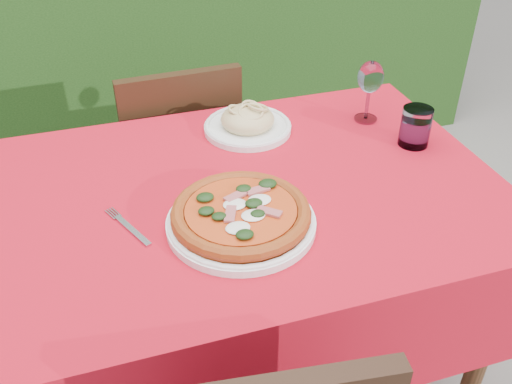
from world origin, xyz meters
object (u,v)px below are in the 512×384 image
object	(u,v)px
chair_far	(180,161)
pizza_plate	(241,216)
pasta_plate	(248,123)
fork	(132,230)
wine_glass	(370,80)
water_glass	(415,129)

from	to	relation	value
chair_far	pizza_plate	size ratio (longest dim) A/B	2.58
pasta_plate	fork	bearing A→B (deg)	-136.29
wine_glass	chair_far	bearing A→B (deg)	144.27
chair_far	fork	xyz separation A→B (m)	(-0.22, -0.67, 0.27)
pizza_plate	pasta_plate	xyz separation A→B (m)	(0.14, 0.41, -0.00)
chair_far	pasta_plate	size ratio (longest dim) A/B	3.47
chair_far	water_glass	bearing A→B (deg)	134.45
wine_glass	fork	bearing A→B (deg)	-156.49
pizza_plate	pasta_plate	size ratio (longest dim) A/B	1.34
pizza_plate	water_glass	distance (m)	0.58
water_glass	pizza_plate	bearing A→B (deg)	-159.66
pasta_plate	fork	distance (m)	0.51
chair_far	pasta_plate	bearing A→B (deg)	113.19
pasta_plate	chair_far	bearing A→B (deg)	115.52
pasta_plate	wine_glass	distance (m)	0.36
chair_far	pizza_plate	world-z (taller)	chair_far
chair_far	pasta_plate	world-z (taller)	chair_far
chair_far	wine_glass	bearing A→B (deg)	141.93
chair_far	wine_glass	distance (m)	0.72
pasta_plate	pizza_plate	bearing A→B (deg)	-108.79
water_glass	fork	distance (m)	0.79
wine_glass	pizza_plate	bearing A→B (deg)	-142.93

